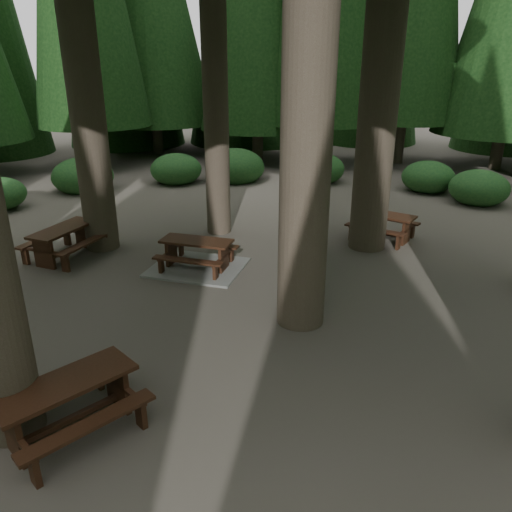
# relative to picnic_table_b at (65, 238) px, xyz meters

# --- Properties ---
(ground) EXTENTS (80.00, 80.00, 0.00)m
(ground) POSITION_rel_picnic_table_b_xyz_m (4.79, -2.73, -0.49)
(ground) COLOR #4E4940
(ground) RESTS_ON ground
(picnic_table_b) EXTENTS (1.80, 2.03, 0.75)m
(picnic_table_b) POSITION_rel_picnic_table_b_xyz_m (0.00, 0.00, 0.00)
(picnic_table_b) COLOR #331C0F
(picnic_table_b) RESTS_ON ground
(picnic_table_c) EXTENTS (2.29, 2.01, 0.68)m
(picnic_table_c) POSITION_rel_picnic_table_b_xyz_m (3.24, -0.35, -0.28)
(picnic_table_c) COLOR gray
(picnic_table_c) RESTS_ON ground
(picnic_table_d) EXTENTS (2.00, 1.89, 0.69)m
(picnic_table_d) POSITION_rel_picnic_table_b_xyz_m (7.65, 2.11, -0.04)
(picnic_table_d) COLOR #331C0F
(picnic_table_d) RESTS_ON ground
(picnic_table_e) EXTENTS (2.14, 2.18, 0.73)m
(picnic_table_e) POSITION_rel_picnic_table_b_xyz_m (2.74, -5.69, -0.01)
(picnic_table_e) COLOR #331C0F
(picnic_table_e) RESTS_ON ground
(shrub_ring) EXTENTS (23.86, 24.64, 1.49)m
(shrub_ring) POSITION_rel_picnic_table_b_xyz_m (5.49, -1.98, -0.09)
(shrub_ring) COLOR #1A4E24
(shrub_ring) RESTS_ON ground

